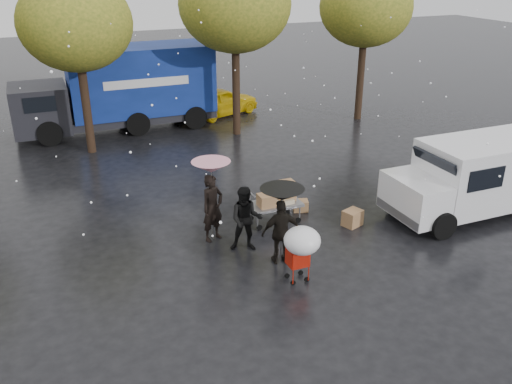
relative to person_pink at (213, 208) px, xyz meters
name	(u,v)px	position (x,y,z in m)	size (l,w,h in m)	color
ground	(284,256)	(1.36, -1.54, -0.92)	(90.00, 90.00, 0.00)	black
person_pink	(213,208)	(0.00, 0.00, 0.00)	(0.67, 0.44, 1.84)	black
person_middle	(246,219)	(0.61, -0.85, -0.05)	(0.84, 0.66, 1.74)	black
person_black	(281,232)	(1.17, -1.77, -0.08)	(0.98, 0.41, 1.68)	black
umbrella_pink	(211,167)	(0.00, 0.00, 1.15)	(1.01, 1.01, 2.23)	#4C4C4C
umbrella_black	(282,194)	(1.17, -1.77, 0.92)	(1.07, 1.07, 1.99)	#4C4C4C
vendor_cart	(277,198)	(2.02, 0.30, -0.20)	(1.52, 0.80, 1.27)	slate
shopping_cart	(301,243)	(1.18, -2.81, 0.14)	(0.84, 0.84, 1.46)	#B0180A
white_van	(475,176)	(7.51, -1.35, 0.24)	(4.91, 2.18, 2.20)	white
blue_truck	(122,89)	(-0.38, 11.00, 0.84)	(8.30, 2.60, 3.50)	navy
box_ground_near	(352,218)	(3.87, -0.74, -0.69)	(0.51, 0.41, 0.46)	#966941
box_ground_far	(301,206)	(2.95, 0.66, -0.75)	(0.43, 0.34, 0.34)	#966941
yellow_taxi	(220,102)	(4.12, 11.43, -0.26)	(1.56, 3.88, 1.32)	gold
tree_row	(160,13)	(0.90, 8.46, 4.10)	(21.60, 4.40, 7.12)	black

